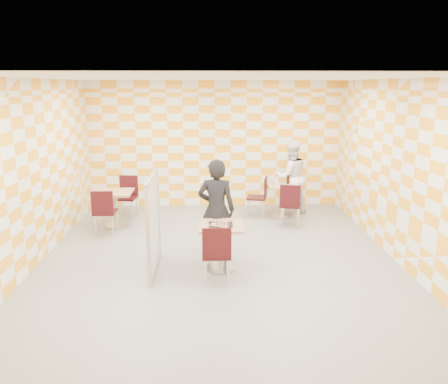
% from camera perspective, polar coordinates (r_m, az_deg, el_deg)
% --- Properties ---
extents(room_shell, '(7.00, 7.00, 7.00)m').
position_cam_1_polar(room_shell, '(7.57, -0.85, 3.19)').
color(room_shell, gray).
rests_on(room_shell, ground).
extents(main_table, '(0.70, 0.70, 0.75)m').
position_cam_1_polar(main_table, '(6.99, -0.42, -6.17)').
color(main_table, tan).
rests_on(main_table, ground).
extents(second_table, '(0.70, 0.70, 0.75)m').
position_cam_1_polar(second_table, '(9.81, 7.66, -0.39)').
color(second_table, tan).
rests_on(second_table, ground).
extents(empty_table, '(0.70, 0.70, 0.75)m').
position_cam_1_polar(empty_table, '(9.36, -13.99, -1.39)').
color(empty_table, tan).
rests_on(empty_table, ground).
extents(chair_main_front, '(0.42, 0.43, 0.92)m').
position_cam_1_polar(chair_main_front, '(6.43, -0.97, -7.66)').
color(chair_main_front, black).
rests_on(chair_main_front, ground).
extents(chair_second_front, '(0.52, 0.53, 0.92)m').
position_cam_1_polar(chair_second_front, '(9.12, 8.65, -1.29)').
color(chair_second_front, black).
rests_on(chair_second_front, ground).
extents(chair_second_side, '(0.51, 0.50, 0.92)m').
position_cam_1_polar(chair_second_side, '(9.72, 4.82, -0.23)').
color(chair_second_side, black).
rests_on(chair_second_side, ground).
extents(chair_empty_near, '(0.42, 0.43, 0.92)m').
position_cam_1_polar(chair_empty_near, '(8.83, -15.40, -2.14)').
color(chair_empty_near, black).
rests_on(chair_empty_near, ground).
extents(chair_empty_far, '(0.48, 0.48, 0.92)m').
position_cam_1_polar(chair_empty_far, '(10.00, -12.46, -0.12)').
color(chair_empty_far, black).
rests_on(chair_empty_far, ground).
extents(partition, '(0.08, 1.38, 1.55)m').
position_cam_1_polar(partition, '(6.99, -9.19, -3.92)').
color(partition, white).
rests_on(partition, ground).
extents(man_dark, '(0.68, 0.50, 1.72)m').
position_cam_1_polar(man_dark, '(7.33, -1.00, -2.32)').
color(man_dark, black).
rests_on(man_dark, ground).
extents(man_white, '(0.95, 0.82, 1.70)m').
position_cam_1_polar(man_white, '(10.09, 8.67, 1.95)').
color(man_white, white).
rests_on(man_white, ground).
extents(pizza_on_foil, '(0.40, 0.40, 0.04)m').
position_cam_1_polar(pizza_on_foil, '(6.89, -0.42, -4.20)').
color(pizza_on_foil, silver).
rests_on(pizza_on_foil, main_table).
extents(sport_bottle, '(0.06, 0.06, 0.20)m').
position_cam_1_polar(sport_bottle, '(9.80, 6.92, 1.59)').
color(sport_bottle, white).
rests_on(sport_bottle, second_table).
extents(soda_bottle, '(0.07, 0.07, 0.23)m').
position_cam_1_polar(soda_bottle, '(9.83, 8.38, 1.68)').
color(soda_bottle, black).
rests_on(soda_bottle, second_table).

